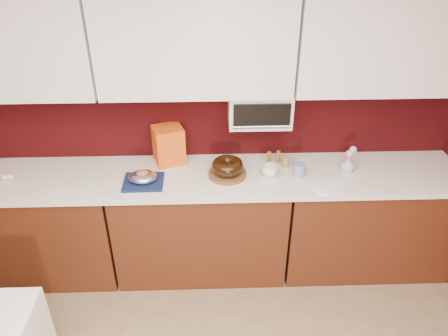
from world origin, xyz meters
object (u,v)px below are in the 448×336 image
pandoro_box (169,145)px  blue_jar (299,170)px  bundt_cake (227,166)px  foil_ham_nest (143,177)px  toaster_oven (259,107)px  flower_vase (348,163)px  coffee_mug (270,170)px

pandoro_box → blue_jar: 1.01m
bundt_cake → foil_ham_nest: bundt_cake is taller
foil_ham_nest → pandoro_box: size_ratio=0.68×
foil_ham_nest → toaster_oven: bearing=17.0°
bundt_cake → flower_vase: bundt_cake is taller
bundt_cake → pandoro_box: 0.50m
foil_ham_nest → coffee_mug: 0.93m
coffee_mug → bundt_cake: bearing=176.7°
toaster_oven → bundt_cake: (-0.24, -0.18, -0.39)m
foil_ham_nest → flower_vase: (1.53, 0.12, 0.01)m
coffee_mug → flower_vase: (0.60, 0.06, 0.01)m
coffee_mug → blue_jar: coffee_mug is taller
toaster_oven → blue_jar: 0.55m
toaster_oven → flower_vase: toaster_oven is taller
flower_vase → blue_jar: bearing=-170.7°
pandoro_box → coffee_mug: size_ratio=2.71×
pandoro_box → coffee_mug: (0.76, -0.24, -0.09)m
foil_ham_nest → pandoro_box: bearing=61.0°
flower_vase → foil_ham_nest: bearing=-175.4°
bundt_cake → flower_vase: 0.91m
coffee_mug → blue_jar: bearing=-1.4°
toaster_oven → blue_jar: bearing=-34.6°
blue_jar → flower_vase: (0.38, 0.06, 0.01)m
bundt_cake → pandoro_box: (-0.45, 0.22, 0.07)m
foil_ham_nest → flower_vase: flower_vase is taller
toaster_oven → coffee_mug: (0.07, -0.20, -0.42)m
foil_ham_nest → flower_vase: size_ratio=1.60×
flower_vase → bundt_cake: bearing=-177.6°
bundt_cake → foil_ham_nest: bearing=-172.2°
coffee_mug → flower_vase: 0.60m
blue_jar → bundt_cake: bearing=177.4°
toaster_oven → coffee_mug: size_ratio=4.11×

